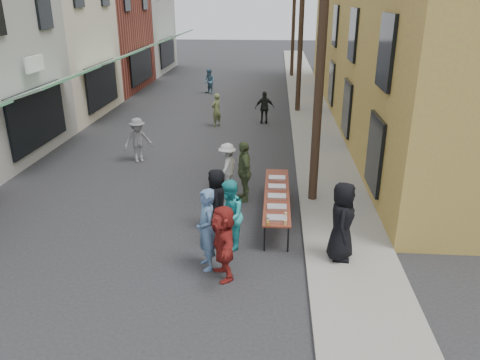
# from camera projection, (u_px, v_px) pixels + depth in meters

# --- Properties ---
(ground) EXTENTS (120.00, 120.00, 0.00)m
(ground) POSITION_uv_depth(u_px,v_px,m) (151.00, 243.00, 11.98)
(ground) COLOR #28282B
(ground) RESTS_ON ground
(sidewalk) EXTENTS (2.20, 60.00, 0.10)m
(sidewalk) POSITION_uv_depth(u_px,v_px,m) (310.00, 111.00, 25.52)
(sidewalk) COLOR gray
(sidewalk) RESTS_ON ground
(storefront_row) EXTENTS (8.00, 37.00, 9.00)m
(storefront_row) POSITION_uv_depth(u_px,v_px,m) (33.00, 32.00, 25.04)
(storefront_row) COLOR maroon
(storefront_row) RESTS_ON ground
(building_ochre) EXTENTS (10.00, 28.00, 10.00)m
(building_ochre) POSITION_uv_depth(u_px,v_px,m) (445.00, 16.00, 22.35)
(building_ochre) COLOR gold
(building_ochre) RESTS_ON ground
(utility_pole_near) EXTENTS (0.26, 0.26, 9.00)m
(utility_pole_near) POSITION_uv_depth(u_px,v_px,m) (321.00, 51.00, 12.81)
(utility_pole_near) COLOR #2D2116
(utility_pole_near) RESTS_ON ground
(utility_pole_mid) EXTENTS (0.26, 0.26, 9.00)m
(utility_pole_mid) POSITION_uv_depth(u_px,v_px,m) (301.00, 26.00, 23.94)
(utility_pole_mid) COLOR #2D2116
(utility_pole_mid) RESTS_ON ground
(utility_pole_far) EXTENTS (0.26, 0.26, 9.00)m
(utility_pole_far) POSITION_uv_depth(u_px,v_px,m) (294.00, 16.00, 35.07)
(utility_pole_far) COLOR #2D2116
(utility_pole_far) RESTS_ON ground
(serving_table) EXTENTS (0.70, 4.00, 0.75)m
(serving_table) POSITION_uv_depth(u_px,v_px,m) (277.00, 195.00, 13.09)
(serving_table) COLOR maroon
(serving_table) RESTS_ON ground
(catering_tray_sausage) EXTENTS (0.50, 0.33, 0.08)m
(catering_tray_sausage) POSITION_uv_depth(u_px,v_px,m) (277.00, 219.00, 11.53)
(catering_tray_sausage) COLOR maroon
(catering_tray_sausage) RESTS_ON serving_table
(catering_tray_foil_b) EXTENTS (0.50, 0.33, 0.08)m
(catering_tray_foil_b) POSITION_uv_depth(u_px,v_px,m) (277.00, 208.00, 12.14)
(catering_tray_foil_b) COLOR #B2B2B7
(catering_tray_foil_b) RESTS_ON serving_table
(catering_tray_buns) EXTENTS (0.50, 0.33, 0.08)m
(catering_tray_buns) POSITION_uv_depth(u_px,v_px,m) (277.00, 197.00, 12.79)
(catering_tray_buns) COLOR tan
(catering_tray_buns) RESTS_ON serving_table
(catering_tray_foil_d) EXTENTS (0.50, 0.33, 0.08)m
(catering_tray_foil_d) POSITION_uv_depth(u_px,v_px,m) (277.00, 187.00, 13.44)
(catering_tray_foil_d) COLOR #B2B2B7
(catering_tray_foil_d) RESTS_ON serving_table
(catering_tray_buns_end) EXTENTS (0.50, 0.33, 0.08)m
(catering_tray_buns_end) POSITION_uv_depth(u_px,v_px,m) (277.00, 178.00, 14.09)
(catering_tray_buns_end) COLOR tan
(catering_tray_buns_end) RESTS_ON serving_table
(condiment_jar_a) EXTENTS (0.07, 0.07, 0.08)m
(condiment_jar_a) POSITION_uv_depth(u_px,v_px,m) (268.00, 224.00, 11.27)
(condiment_jar_a) COLOR #A57F26
(condiment_jar_a) RESTS_ON serving_table
(condiment_jar_b) EXTENTS (0.07, 0.07, 0.08)m
(condiment_jar_b) POSITION_uv_depth(u_px,v_px,m) (268.00, 222.00, 11.36)
(condiment_jar_b) COLOR #A57F26
(condiment_jar_b) RESTS_ON serving_table
(condiment_jar_c) EXTENTS (0.07, 0.07, 0.08)m
(condiment_jar_c) POSITION_uv_depth(u_px,v_px,m) (268.00, 220.00, 11.46)
(condiment_jar_c) COLOR #A57F26
(condiment_jar_c) RESTS_ON serving_table
(cup_stack) EXTENTS (0.08, 0.08, 0.12)m
(cup_stack) POSITION_uv_depth(u_px,v_px,m) (285.00, 223.00, 11.28)
(cup_stack) COLOR tan
(cup_stack) RESTS_ON serving_table
(guest_front_a) EXTENTS (0.64, 0.90, 1.72)m
(guest_front_a) POSITION_uv_depth(u_px,v_px,m) (217.00, 200.00, 12.42)
(guest_front_a) COLOR black
(guest_front_a) RESTS_ON ground
(guest_front_b) EXTENTS (0.71, 0.84, 1.96)m
(guest_front_b) POSITION_uv_depth(u_px,v_px,m) (206.00, 230.00, 10.59)
(guest_front_b) COLOR #4F719A
(guest_front_b) RESTS_ON ground
(guest_front_c) EXTENTS (0.73, 0.92, 1.81)m
(guest_front_c) POSITION_uv_depth(u_px,v_px,m) (229.00, 215.00, 11.43)
(guest_front_c) COLOR #2AACAE
(guest_front_c) RESTS_ON ground
(guest_front_d) EXTENTS (0.87, 1.15, 1.58)m
(guest_front_d) POSITION_uv_depth(u_px,v_px,m) (227.00, 167.00, 15.00)
(guest_front_d) COLOR silver
(guest_front_d) RESTS_ON ground
(guest_front_e) EXTENTS (0.77, 1.19, 1.89)m
(guest_front_e) POSITION_uv_depth(u_px,v_px,m) (244.00, 171.00, 14.20)
(guest_front_e) COLOR #4E5F37
(guest_front_e) RESTS_ON ground
(guest_queue_back) EXTENTS (1.07, 1.69, 1.74)m
(guest_queue_back) POSITION_uv_depth(u_px,v_px,m) (223.00, 242.00, 10.27)
(guest_queue_back) COLOR maroon
(guest_queue_back) RESTS_ON ground
(server) EXTENTS (0.76, 1.02, 1.92)m
(server) POSITION_uv_depth(u_px,v_px,m) (342.00, 221.00, 10.80)
(server) COLOR black
(server) RESTS_ON sidewalk
(passerby_left) EXTENTS (1.26, 1.12, 1.70)m
(passerby_left) POSITION_uv_depth(u_px,v_px,m) (138.00, 140.00, 17.62)
(passerby_left) COLOR slate
(passerby_left) RESTS_ON ground
(passerby_mid) EXTENTS (0.97, 0.49, 1.60)m
(passerby_mid) POSITION_uv_depth(u_px,v_px,m) (265.00, 108.00, 22.96)
(passerby_mid) COLOR black
(passerby_mid) RESTS_ON ground
(passerby_right) EXTENTS (0.64, 0.70, 1.60)m
(passerby_right) POSITION_uv_depth(u_px,v_px,m) (216.00, 110.00, 22.47)
(passerby_right) COLOR olive
(passerby_right) RESTS_ON ground
(passerby_far) EXTENTS (0.97, 0.95, 1.58)m
(passerby_far) POSITION_uv_depth(u_px,v_px,m) (209.00, 81.00, 30.06)
(passerby_far) COLOR #476F89
(passerby_far) RESTS_ON ground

